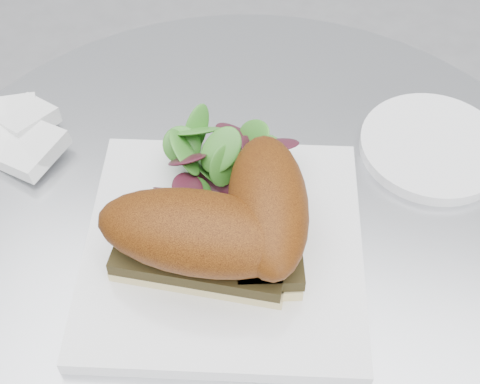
# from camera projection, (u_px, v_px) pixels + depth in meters

# --- Properties ---
(table) EXTENTS (0.70, 0.70, 0.73)m
(table) POSITION_uv_depth(u_px,v_px,m) (247.00, 347.00, 0.83)
(table) COLOR #B7B9BE
(table) RESTS_ON ground
(plate) EXTENTS (0.29, 0.29, 0.02)m
(plate) POSITION_uv_depth(u_px,v_px,m) (224.00, 247.00, 0.62)
(plate) COLOR white
(plate) RESTS_ON table
(sandwich_left) EXTENTS (0.18, 0.08, 0.08)m
(sandwich_left) POSITION_uv_depth(u_px,v_px,m) (200.00, 239.00, 0.57)
(sandwich_left) COLOR #EEDE95
(sandwich_left) RESTS_ON plate
(sandwich_right) EXTENTS (0.10, 0.17, 0.08)m
(sandwich_right) POSITION_uv_depth(u_px,v_px,m) (268.00, 210.00, 0.59)
(sandwich_right) COLOR #EEDE95
(sandwich_right) RESTS_ON plate
(salad) EXTENTS (0.11, 0.11, 0.05)m
(salad) POSITION_uv_depth(u_px,v_px,m) (224.00, 161.00, 0.65)
(salad) COLOR #4C9A32
(salad) RESTS_ON plate
(napkin) EXTENTS (0.13, 0.13, 0.02)m
(napkin) POSITION_uv_depth(u_px,v_px,m) (15.00, 142.00, 0.71)
(napkin) COLOR white
(napkin) RESTS_ON table
(saucer) EXTENTS (0.15, 0.15, 0.01)m
(saucer) POSITION_uv_depth(u_px,v_px,m) (432.00, 147.00, 0.71)
(saucer) COLOR white
(saucer) RESTS_ON table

